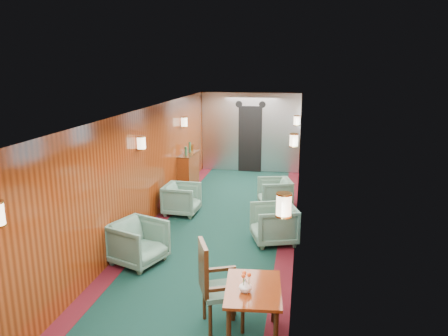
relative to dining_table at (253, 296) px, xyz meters
name	(u,v)px	position (x,y,z in m)	size (l,w,h in m)	color
room	(209,160)	(-1.07, 2.50, 1.05)	(12.00, 12.10, 2.40)	black
bulkhead	(250,133)	(-1.07, 8.41, 0.60)	(2.98, 0.17, 2.39)	silver
windows_right	(297,171)	(0.42, 2.75, 0.87)	(0.02, 8.60, 0.80)	silver
wall_sconces	(215,145)	(-1.07, 3.07, 1.21)	(2.97, 7.97, 0.25)	#FFEDC6
dining_table	(253,296)	(0.00, 0.00, 0.00)	(0.73, 0.98, 0.69)	maroon
side_chair	(214,282)	(-0.50, 0.18, 0.04)	(0.66, 0.68, 1.15)	#1D453B
credenza	(188,171)	(-2.41, 6.09, -0.09)	(0.34, 1.09, 1.25)	maroon
flower_vase	(245,286)	(-0.08, -0.12, 0.19)	(0.15, 0.15, 0.16)	silver
armchair_left_near	(138,243)	(-2.11, 1.73, -0.22)	(0.77, 0.80, 0.72)	#1D453B
armchair_left_far	(182,199)	(-2.06, 4.22, -0.24)	(0.72, 0.74, 0.67)	#1D453B
armchair_right_near	(274,224)	(0.04, 3.00, -0.22)	(0.76, 0.79, 0.72)	#1D453B
armchair_right_far	(275,193)	(-0.09, 5.07, -0.25)	(0.71, 0.73, 0.67)	#1D453B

